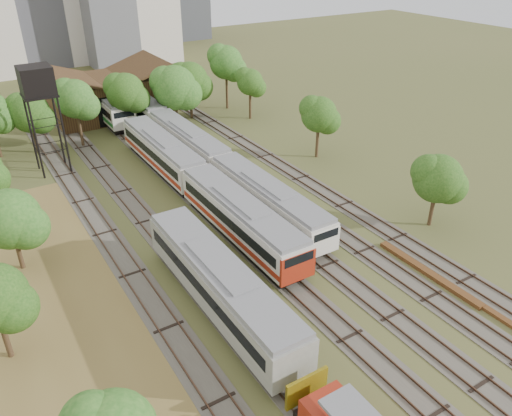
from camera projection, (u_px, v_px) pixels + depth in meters
ground at (406, 355)px, 32.11m from camera, size 240.00×240.00×0.00m
dry_grass_patch at (92, 389)px, 29.73m from camera, size 14.00×60.00×0.04m
tracks at (216, 202)px, 50.36m from camera, size 24.60×80.00×0.19m
railcar_red_set at (197, 182)px, 49.78m from camera, size 3.13×34.58×3.88m
railcar_green_set at (188, 142)px, 59.53m from camera, size 2.95×52.08×3.65m
railcar_rear at (106, 105)px, 71.71m from camera, size 3.27×16.08×4.05m
old_grey_coach at (220, 285)px, 34.93m from camera, size 3.24×18.00×4.01m
water_tower at (37, 84)px, 52.26m from camera, size 3.41×3.41×11.80m
rail_pile_near at (428, 273)px, 39.64m from camera, size 0.67×9.99×0.33m
rail_pile_far at (489, 310)px, 35.72m from camera, size 0.50×7.98×0.26m
maintenance_shed at (108, 95)px, 73.32m from camera, size 16.45×11.55×7.58m
tree_band_far at (134, 90)px, 65.69m from camera, size 37.52×9.26×9.46m
tree_band_right at (335, 125)px, 55.53m from camera, size 5.73×38.88×7.43m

